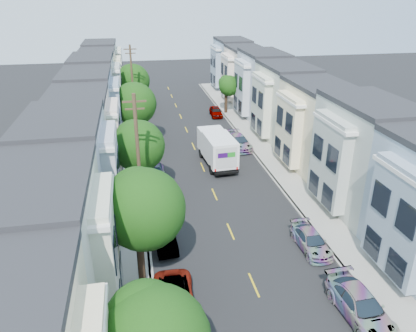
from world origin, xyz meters
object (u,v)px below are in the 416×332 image
(tree_b, at_px, (142,210))
(parked_right_d, at_px, (216,112))
(fedex_truck, at_px, (217,148))
(tree_e, at_px, (132,81))
(parked_left_d, at_px, (155,173))
(parked_right_c, at_px, (239,142))
(tree_d, at_px, (134,104))
(utility_pole_near, at_px, (139,163))
(parked_right_a, at_px, (361,306))
(utility_pole_far, at_px, (133,85))
(parked_left_c, at_px, (165,237))
(lead_sedan, at_px, (213,137))
(tree_c, at_px, (137,146))
(tree_far_r, at_px, (228,86))
(parked_right_b, at_px, (311,241))
(parked_left_b, at_px, (175,300))

(tree_b, relative_size, parked_right_d, 1.85)
(tree_b, bearing_deg, fedex_truck, 65.36)
(tree_e, distance_m, parked_left_d, 23.52)
(tree_b, xyz_separation_m, fedex_truck, (7.88, 17.17, -3.33))
(fedex_truck, height_order, parked_right_d, fedex_truck)
(parked_right_c, height_order, parked_right_d, parked_right_c)
(tree_d, distance_m, utility_pole_near, 17.46)
(tree_e, xyz_separation_m, parked_right_c, (11.20, -16.66, -3.86))
(tree_e, relative_size, parked_right_a, 1.43)
(utility_pole_far, distance_m, parked_left_c, 29.21)
(fedex_truck, xyz_separation_m, lead_sedan, (0.81, 6.31, -1.10))
(tree_d, relative_size, parked_left_c, 1.86)
(tree_d, bearing_deg, parked_right_c, -14.38)
(utility_pole_far, bearing_deg, tree_b, -90.00)
(utility_pole_near, bearing_deg, parked_right_d, 67.65)
(tree_c, xyz_separation_m, utility_pole_far, (0.00, 21.52, 0.40))
(tree_e, distance_m, fedex_truck, 22.34)
(utility_pole_near, xyz_separation_m, parked_right_a, (11.20, -11.53, -4.42))
(fedex_truck, bearing_deg, tree_far_r, 69.72)
(tree_d, height_order, utility_pole_far, utility_pole_far)
(tree_b, xyz_separation_m, tree_far_r, (13.19, 35.02, -1.21))
(parked_right_d, bearing_deg, utility_pole_near, -109.17)
(parked_right_b, distance_m, parked_right_c, 19.68)
(utility_pole_near, xyz_separation_m, parked_left_b, (1.40, -9.13, -4.49))
(tree_b, relative_size, utility_pole_far, 0.75)
(tree_far_r, bearing_deg, lead_sedan, -111.34)
(parked_left_d, xyz_separation_m, parked_right_a, (9.80, -19.63, 0.07))
(fedex_truck, bearing_deg, tree_e, 107.12)
(tree_e, distance_m, parked_right_d, 12.53)
(fedex_truck, xyz_separation_m, parked_right_d, (3.33, 16.72, -1.15))
(tree_e, distance_m, utility_pole_near, 31.25)
(tree_e, bearing_deg, tree_far_r, -12.30)
(utility_pole_near, relative_size, parked_left_d, 2.26)
(parked_right_a, bearing_deg, tree_c, 121.71)
(tree_c, relative_size, parked_right_b, 1.70)
(tree_c, relative_size, utility_pole_near, 0.69)
(tree_far_r, distance_m, parked_left_b, 39.45)
(tree_c, distance_m, parked_left_b, 14.27)
(parked_left_b, xyz_separation_m, parked_right_b, (9.80, 4.04, -0.05))
(lead_sedan, xyz_separation_m, parked_right_a, (2.52, -28.36, 0.02))
(tree_e, distance_m, tree_far_r, 13.52)
(lead_sedan, distance_m, parked_left_c, 20.96)
(tree_b, distance_m, utility_pole_far, 32.65)
(parked_left_d, distance_m, parked_right_c, 11.76)
(parked_right_c, distance_m, parked_right_d, 12.65)
(parked_right_a, distance_m, parked_right_b, 6.44)
(tree_d, relative_size, parked_right_c, 1.49)
(tree_b, height_order, parked_left_b, tree_b)
(utility_pole_far, bearing_deg, parked_right_b, -70.19)
(lead_sedan, relative_size, parked_left_b, 0.89)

